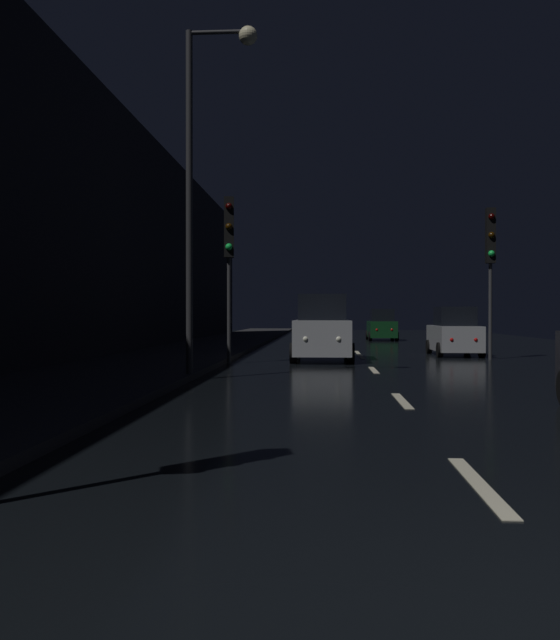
# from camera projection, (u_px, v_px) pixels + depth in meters

# --- Properties ---
(ground) EXTENTS (25.73, 84.00, 0.02)m
(ground) POSITION_uv_depth(u_px,v_px,m) (358.00, 353.00, 27.62)
(ground) COLOR black
(sidewalk_left) EXTENTS (4.40, 84.00, 0.15)m
(sidewalk_left) POSITION_uv_depth(u_px,v_px,m) (195.00, 350.00, 28.04)
(sidewalk_left) COLOR #28282B
(sidewalk_left) RESTS_ON ground
(building_facade_left) EXTENTS (0.80, 63.00, 9.40)m
(building_facade_left) POSITION_uv_depth(u_px,v_px,m) (106.00, 228.00, 24.67)
(building_facade_left) COLOR black
(building_facade_left) RESTS_ON ground
(lane_centerline) EXTENTS (0.16, 23.90, 0.01)m
(lane_centerline) POSITION_uv_depth(u_px,v_px,m) (376.00, 373.00, 17.98)
(lane_centerline) COLOR beige
(lane_centerline) RESTS_ON ground
(traffic_light_far_right) EXTENTS (0.32, 0.46, 5.23)m
(traffic_light_far_right) POSITION_uv_depth(u_px,v_px,m) (491.00, 249.00, 23.48)
(traffic_light_far_right) COLOR #38383A
(traffic_light_far_right) RESTS_ON ground
(traffic_light_far_left) EXTENTS (0.34, 0.47, 5.25)m
(traffic_light_far_left) POSITION_uv_depth(u_px,v_px,m) (229.00, 242.00, 21.43)
(traffic_light_far_left) COLOR #38383A
(traffic_light_far_left) RESTS_ON ground
(streetlamp_overhead) EXTENTS (1.70, 0.44, 8.32)m
(streetlamp_overhead) POSITION_uv_depth(u_px,v_px,m) (207.00, 151.00, 16.06)
(streetlamp_overhead) COLOR #2D2D30
(streetlamp_overhead) RESTS_ON ground
(car_approaching_headlights) EXTENTS (2.04, 4.42, 2.23)m
(car_approaching_headlights) POSITION_uv_depth(u_px,v_px,m) (322.00, 330.00, 23.12)
(car_approaching_headlights) COLOR #A5A8AD
(car_approaching_headlights) RESTS_ON ground
(car_parked_right_far) EXTENTS (1.69, 3.66, 1.85)m
(car_parked_right_far) POSITION_uv_depth(u_px,v_px,m) (454.00, 333.00, 25.83)
(car_parked_right_far) COLOR #A5A8AD
(car_parked_right_far) RESTS_ON ground
(car_distant_taillights) EXTENTS (1.74, 3.76, 1.89)m
(car_distant_taillights) POSITION_uv_depth(u_px,v_px,m) (382.00, 326.00, 41.15)
(car_distant_taillights) COLOR #0F3819
(car_distant_taillights) RESTS_ON ground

